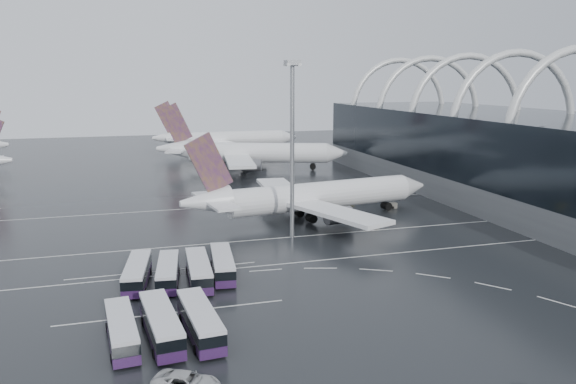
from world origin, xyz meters
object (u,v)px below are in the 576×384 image
object	(u,v)px
bus_row_near_d	(222,264)
floodlight_mast	(292,128)
airliner_gate_c	(224,139)
gse_cart_belly_b	(392,205)
van_curve_a	(186,383)
airliner_main	(309,197)
bus_row_far_c	(200,320)
gse_cart_belly_a	(374,220)
airliner_gate_b	(248,153)
gse_cart_belly_e	(349,200)
bus_row_near_c	(199,270)
bus_row_far_a	(121,330)
bus_row_near_b	(168,272)
bus_row_near_a	(137,273)
bus_row_far_b	(161,324)

from	to	relation	value
bus_row_near_d	floodlight_mast	size ratio (longest dim) A/B	0.41
airliner_gate_c	gse_cart_belly_b	size ratio (longest dim) A/B	25.52
van_curve_a	airliner_main	bearing A→B (deg)	2.07
bus_row_far_c	gse_cart_belly_a	size ratio (longest dim) A/B	7.03
airliner_gate_b	gse_cart_belly_a	size ratio (longest dim) A/B	31.18
bus_row_near_d	gse_cart_belly_e	size ratio (longest dim) A/B	6.17
airliner_gate_b	van_curve_a	bearing A→B (deg)	-85.89
van_curve_a	gse_cart_belly_e	size ratio (longest dim) A/B	3.01
bus_row_near_c	bus_row_far_c	distance (m)	17.05
airliner_main	bus_row_far_a	xyz separation A→B (m)	(-36.81, -46.12, -3.03)
airliner_gate_b	van_curve_a	xyz separation A→B (m)	(-32.84, -123.54, -4.36)
airliner_gate_b	bus_row_near_c	bearing A→B (deg)	-87.37
bus_row_far_a	airliner_main	bearing A→B (deg)	-43.26
bus_row_near_c	bus_row_far_a	size ratio (longest dim) A/B	1.06
bus_row_near_b	gse_cart_belly_b	world-z (taller)	bus_row_near_b
bus_row_near_c	bus_row_near_d	world-z (taller)	bus_row_near_c
bus_row_near_a	bus_row_near_b	world-z (taller)	bus_row_near_a
bus_row_far_b	van_curve_a	bearing A→B (deg)	-178.12
bus_row_far_a	gse_cart_belly_b	distance (m)	76.89
gse_cart_belly_b	gse_cart_belly_a	bearing A→B (deg)	-130.61
airliner_main	gse_cart_belly_a	bearing A→B (deg)	-36.90
bus_row_far_a	floodlight_mast	world-z (taller)	floodlight_mast
bus_row_near_a	airliner_main	bearing A→B (deg)	-43.17
bus_row_near_a	airliner_gate_c	bearing A→B (deg)	-6.95
airliner_main	gse_cart_belly_e	world-z (taller)	airliner_main
bus_row_far_b	bus_row_near_c	bearing A→B (deg)	-26.28
airliner_main	bus_row_near_c	distance (m)	39.61
bus_row_near_c	floodlight_mast	world-z (taller)	floodlight_mast
bus_row_near_d	bus_row_far_c	bearing A→B (deg)	168.66
airliner_gate_c	gse_cart_belly_e	xyz separation A→B (m)	(12.09, -97.36, -4.44)
bus_row_near_b	bus_row_near_d	xyz separation A→B (m)	(7.93, 1.00, 0.08)
airliner_main	bus_row_near_d	world-z (taller)	airliner_main
airliner_gate_b	bus_row_near_a	xyz separation A→B (m)	(-36.41, -93.99, -3.52)
airliner_gate_b	gse_cart_belly_b	bearing A→B (deg)	-53.62
bus_row_far_a	bus_row_near_a	bearing A→B (deg)	-11.36
airliner_main	airliner_gate_c	distance (m)	109.67
bus_row_far_a	gse_cart_belly_b	world-z (taller)	bus_row_far_a
bus_row_far_a	van_curve_a	size ratio (longest dim) A/B	1.97
bus_row_near_b	van_curve_a	xyz separation A→B (m)	(-0.60, -28.92, -0.77)
airliner_gate_c	floodlight_mast	world-z (taller)	floodlight_mast
bus_row_far_c	van_curve_a	distance (m)	11.58
gse_cart_belly_a	gse_cart_belly_b	distance (m)	14.31
airliner_gate_c	bus_row_near_c	distance (m)	141.97
airliner_gate_c	bus_row_near_a	distance (m)	142.49
gse_cart_belly_a	gse_cart_belly_b	bearing A→B (deg)	49.39
bus_row_far_b	gse_cart_belly_a	size ratio (longest dim) A/B	7.19
bus_row_near_d	gse_cart_belly_b	distance (m)	54.23
airliner_gate_b	bus_row_near_c	world-z (taller)	airliner_gate_b
airliner_gate_c	bus_row_far_a	world-z (taller)	airliner_gate_c
airliner_main	van_curve_a	distance (m)	65.59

